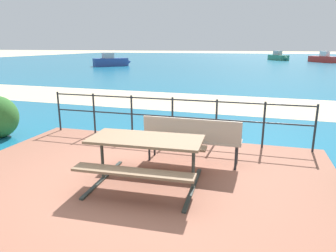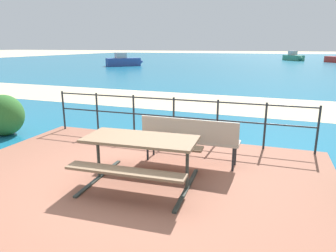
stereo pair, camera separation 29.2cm
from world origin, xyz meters
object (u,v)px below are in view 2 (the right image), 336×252
object	(u,v)px
park_bench	(190,136)
boat_far	(294,57)
picnic_table	(141,148)
boat_mid	(124,61)

from	to	relation	value
park_bench	boat_far	bearing A→B (deg)	-94.69
boat_far	picnic_table	bearing A→B (deg)	-36.70
picnic_table	park_bench	distance (m)	1.14
boat_far	park_bench	bearing A→B (deg)	-36.18
picnic_table	boat_far	bearing A→B (deg)	81.99
boat_mid	boat_far	bearing A→B (deg)	3.75
picnic_table	park_bench	size ratio (longest dim) A/B	1.01
park_bench	picnic_table	bearing A→B (deg)	64.65
boat_mid	boat_far	xyz separation A→B (m)	(17.77, 18.74, -0.03)
picnic_table	boat_mid	world-z (taller)	boat_mid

